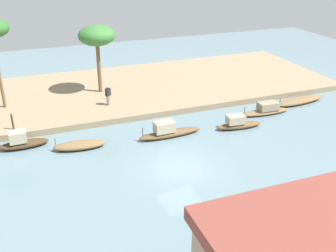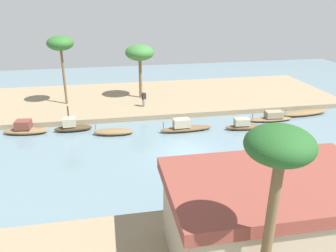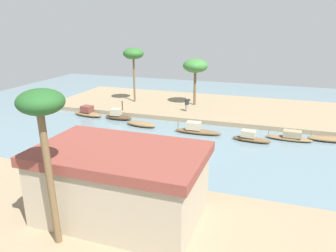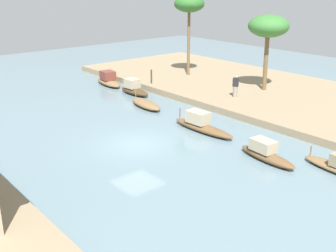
# 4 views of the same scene
# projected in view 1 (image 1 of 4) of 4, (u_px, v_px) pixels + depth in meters

# --- Properties ---
(river_water) EXTENTS (69.88, 69.88, 0.00)m
(river_water) POSITION_uv_depth(u_px,v_px,m) (181.00, 168.00, 24.75)
(river_water) COLOR slate
(river_water) RESTS_ON ground
(riverbank_left) EXTENTS (40.53, 13.71, 0.49)m
(riverbank_left) POSITION_uv_depth(u_px,v_px,m) (121.00, 90.00, 37.05)
(riverbank_left) COLOR #937F60
(riverbank_left) RESTS_ON ground
(sampan_upstream_small) EXTENTS (5.24, 1.78, 0.88)m
(sampan_upstream_small) POSITION_uv_depth(u_px,v_px,m) (300.00, 101.00, 34.60)
(sampan_upstream_small) COLOR brown
(sampan_upstream_small) RESTS_ON river_water
(sampan_foreground) EXTENTS (4.82, 1.11, 1.23)m
(sampan_foreground) POSITION_uv_depth(u_px,v_px,m) (168.00, 131.00, 28.57)
(sampan_foreground) COLOR brown
(sampan_foreground) RESTS_ON river_water
(sampan_with_tall_canopy) EXTENTS (4.35, 1.24, 0.99)m
(sampan_with_tall_canopy) POSITION_uv_depth(u_px,v_px,m) (266.00, 110.00, 32.39)
(sampan_with_tall_canopy) COLOR brown
(sampan_with_tall_canopy) RESTS_ON river_water
(sampan_open_hull) EXTENTS (3.67, 1.23, 1.08)m
(sampan_open_hull) POSITION_uv_depth(u_px,v_px,m) (238.00, 123.00, 29.86)
(sampan_open_hull) COLOR brown
(sampan_open_hull) RESTS_ON river_water
(sampan_downstream_large) EXTENTS (3.35, 1.11, 1.27)m
(sampan_downstream_large) POSITION_uv_depth(u_px,v_px,m) (22.00, 142.00, 27.00)
(sampan_downstream_large) COLOR #47331E
(sampan_downstream_large) RESTS_ON river_water
(sampan_midstream) EXTENTS (3.63, 1.60, 1.00)m
(sampan_midstream) POSITION_uv_depth(u_px,v_px,m) (79.00, 145.00, 26.98)
(sampan_midstream) COLOR brown
(sampan_midstream) RESTS_ON river_water
(person_on_near_bank) EXTENTS (0.50, 0.47, 1.68)m
(person_on_near_bank) POSITION_uv_depth(u_px,v_px,m) (108.00, 96.00, 32.71)
(person_on_near_bank) COLOR gray
(person_on_near_bank) RESTS_ON riverbank_left
(mooring_post) EXTENTS (0.14, 0.14, 1.21)m
(mooring_post) POSITION_uv_depth(u_px,v_px,m) (12.00, 122.00, 28.45)
(mooring_post) COLOR #4C3823
(mooring_post) RESTS_ON riverbank_left
(palm_tree_left_near) EXTENTS (3.17, 3.17, 5.97)m
(palm_tree_left_near) POSITION_uv_depth(u_px,v_px,m) (97.00, 36.00, 33.84)
(palm_tree_left_near) COLOR brown
(palm_tree_left_near) RESTS_ON riverbank_left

